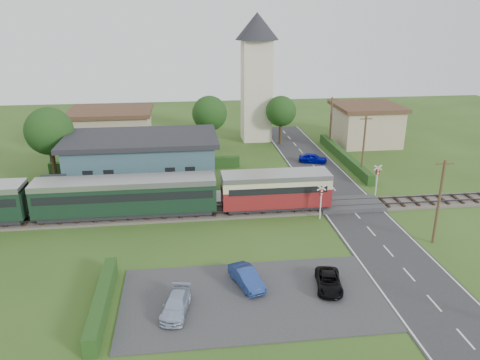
{
  "coord_description": "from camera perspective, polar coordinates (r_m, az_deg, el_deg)",
  "views": [
    {
      "loc": [
        -5.51,
        -37.75,
        17.66
      ],
      "look_at": [
        -0.32,
        4.0,
        2.46
      ],
      "focal_mm": 35.0,
      "sensor_mm": 36.0,
      "label": 1
    }
  ],
  "objects": [
    {
      "name": "train",
      "position": [
        43.5,
        -17.89,
        -1.99
      ],
      "size": [
        43.2,
        2.9,
        3.4
      ],
      "color": "#232328",
      "rests_on": "ground"
    },
    {
      "name": "car_park",
      "position": [
        31.45,
        1.51,
        -14.2
      ],
      "size": [
        17.0,
        9.0,
        0.08
      ],
      "primitive_type": "cube",
      "color": "#333335",
      "rests_on": "ground"
    },
    {
      "name": "car_park_blue",
      "position": [
        32.37,
        0.8,
        -11.79
      ],
      "size": [
        2.31,
        3.81,
        1.19
      ],
      "primitive_type": "imported",
      "rotation": [
        0.0,
        0.0,
        0.32
      ],
      "color": "navy",
      "rests_on": "car_park"
    },
    {
      "name": "hedge_station",
      "position": [
        56.08,
        -11.34,
        1.81
      ],
      "size": [
        22.0,
        0.8,
        1.3
      ],
      "primitive_type": "cube",
      "color": "#193814",
      "rests_on": "ground"
    },
    {
      "name": "streetlamp_west",
      "position": [
        61.81,
        -22.41,
        4.67
      ],
      "size": [
        0.3,
        0.3,
        5.15
      ],
      "color": "#3F3F47",
      "rests_on": "ground"
    },
    {
      "name": "tree_b",
      "position": [
        62.15,
        -3.74,
        8.09
      ],
      "size": [
        4.6,
        4.6,
        7.34
      ],
      "color": "#332316",
      "rests_on": "ground"
    },
    {
      "name": "crossing_deck",
      "position": [
        46.09,
        13.17,
        -2.91
      ],
      "size": [
        6.2,
        3.4,
        0.45
      ],
      "primitive_type": "cube",
      "color": "#333335",
      "rests_on": "ground"
    },
    {
      "name": "platform",
      "position": [
        46.57,
        -12.1,
        -2.58
      ],
      "size": [
        30.0,
        3.0,
        0.45
      ],
      "primitive_type": "cube",
      "color": "gray",
      "rests_on": "ground"
    },
    {
      "name": "hedge_carpark",
      "position": [
        31.37,
        -16.46,
        -14.0
      ],
      "size": [
        0.8,
        9.0,
        1.2
      ],
      "primitive_type": "cube",
      "color": "#193814",
      "rests_on": "ground"
    },
    {
      "name": "house_east",
      "position": [
        68.44,
        15.09,
        6.64
      ],
      "size": [
        8.8,
        8.8,
        5.5
      ],
      "color": "tan",
      "rests_on": "ground"
    },
    {
      "name": "crossing_signal_near",
      "position": [
        42.15,
        9.86,
        -2.04
      ],
      "size": [
        0.84,
        0.28,
        3.28
      ],
      "color": "silver",
      "rests_on": "ground"
    },
    {
      "name": "utility_pole_d",
      "position": [
        64.46,
        10.98,
        6.93
      ],
      "size": [
        1.4,
        0.22,
        7.0
      ],
      "color": "#473321",
      "rests_on": "ground"
    },
    {
      "name": "house_west",
      "position": [
        65.18,
        -15.35,
        5.97
      ],
      "size": [
        10.8,
        8.8,
        5.5
      ],
      "color": "tan",
      "rests_on": "ground"
    },
    {
      "name": "car_on_road",
      "position": [
        58.37,
        8.87,
        2.67
      ],
      "size": [
        3.68,
        2.41,
        1.17
      ],
      "primitive_type": "imported",
      "rotation": [
        0.0,
        0.0,
        1.24
      ],
      "color": "#0307A2",
      "rests_on": "road"
    },
    {
      "name": "ground",
      "position": [
        42.04,
        1.11,
        -4.97
      ],
      "size": [
        120.0,
        120.0,
        0.0
      ],
      "primitive_type": "plane",
      "color": "#2D4C19"
    },
    {
      "name": "hedge_roadside",
      "position": [
        59.73,
        12.52,
        2.79
      ],
      "size": [
        0.8,
        18.0,
        1.2
      ],
      "primitive_type": "cube",
      "color": "#193814",
      "rests_on": "ground"
    },
    {
      "name": "utility_pole_c",
      "position": [
        53.53,
        14.83,
        4.0
      ],
      "size": [
        1.4,
        0.22,
        7.0
      ],
      "color": "#473321",
      "rests_on": "ground"
    },
    {
      "name": "tree_a",
      "position": [
        55.12,
        -22.24,
        5.52
      ],
      "size": [
        5.2,
        5.2,
        8.0
      ],
      "color": "#332316",
      "rests_on": "ground"
    },
    {
      "name": "car_park_silver",
      "position": [
        30.11,
        -7.8,
        -14.81
      ],
      "size": [
        2.22,
        3.91,
        1.07
      ],
      "primitive_type": "imported",
      "rotation": [
        0.0,
        0.0,
        -0.21
      ],
      "color": "#A3B1C9",
      "rests_on": "car_park"
    },
    {
      "name": "crossing_signal_far",
      "position": [
        48.8,
        16.38,
        0.49
      ],
      "size": [
        0.84,
        0.28,
        3.28
      ],
      "color": "silver",
      "rests_on": "ground"
    },
    {
      "name": "car_park_dark",
      "position": [
        32.66,
        10.78,
        -12.07
      ],
      "size": [
        2.27,
        3.77,
        0.98
      ],
      "primitive_type": "imported",
      "rotation": [
        0.0,
        0.0,
        -0.19
      ],
      "color": "black",
      "rests_on": "car_park"
    },
    {
      "name": "utility_pole_b",
      "position": [
        39.91,
        23.09,
        -2.39
      ],
      "size": [
        1.4,
        0.22,
        7.0
      ],
      "color": "#473321",
      "rests_on": "ground"
    },
    {
      "name": "pedestrian_near",
      "position": [
        46.02,
        -3.43,
        -0.84
      ],
      "size": [
        0.77,
        0.57,
        1.92
      ],
      "primitive_type": "imported",
      "rotation": [
        0.0,
        0.0,
        2.97
      ],
      "color": "gray",
      "rests_on": "platform"
    },
    {
      "name": "railway_track",
      "position": [
        43.8,
        0.74,
        -3.75
      ],
      "size": [
        76.0,
        3.2,
        0.49
      ],
      "color": "#4C443D",
      "rests_on": "ground"
    },
    {
      "name": "pedestrian_far",
      "position": [
        47.11,
        -19.65,
        -1.6
      ],
      "size": [
        0.82,
        0.98,
        1.79
      ],
      "primitive_type": "imported",
      "rotation": [
        0.0,
        0.0,
        1.39
      ],
      "color": "gray",
      "rests_on": "platform"
    },
    {
      "name": "streetlamp_east",
      "position": [
        69.77,
        11.13,
        7.4
      ],
      "size": [
        0.3,
        0.3,
        5.15
      ],
      "color": "#3F3F47",
      "rests_on": "ground"
    },
    {
      "name": "tree_c",
      "position": [
        65.49,
        5.02,
        8.34
      ],
      "size": [
        4.2,
        4.2,
        6.78
      ],
      "color": "#332316",
      "rests_on": "ground"
    },
    {
      "name": "church_tower",
      "position": [
        67.0,
        2.04,
        13.49
      ],
      "size": [
        6.0,
        6.0,
        17.6
      ],
      "color": "beige",
      "rests_on": "ground"
    },
    {
      "name": "road",
      "position": [
        44.46,
        14.01,
        -4.13
      ],
      "size": [
        6.0,
        70.0,
        0.05
      ],
      "primitive_type": "cube",
      "color": "#28282B",
      "rests_on": "ground"
    },
    {
      "name": "station_building",
      "position": [
        51.19,
        -11.81,
        2.44
      ],
      "size": [
        16.0,
        9.0,
        5.3
      ],
      "color": "#3E5B65",
      "rests_on": "ground"
    },
    {
      "name": "equipment_hut",
      "position": [
        47.47,
        -21.89,
        -1.21
      ],
      "size": [
        2.3,
        2.3,
        2.55
      ],
      "color": "beige",
      "rests_on": "platform"
    }
  ]
}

